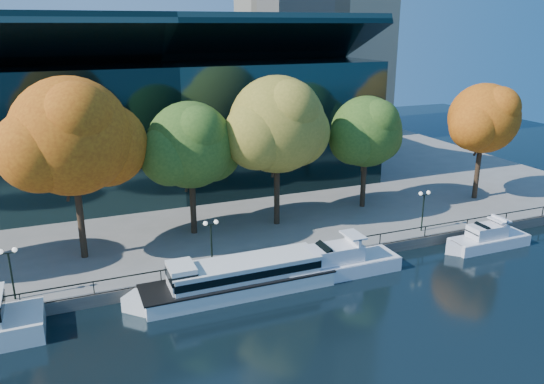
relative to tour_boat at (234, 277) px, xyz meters
name	(u,v)px	position (x,y,z in m)	size (l,w,h in m)	color
ground	(295,289)	(4.70, -1.15, -1.34)	(160.00, 160.00, 0.00)	black
promenade	(188,171)	(4.70, 35.23, -0.84)	(90.00, 67.08, 1.00)	slate
railing	(279,251)	(4.70, 2.10, 0.60)	(88.20, 0.08, 0.99)	black
convention_building	(162,122)	(0.70, 30.64, 7.16)	(50.00, 24.57, 21.43)	black
tour_boat	(234,277)	(0.00, 0.00, 0.00)	(16.62, 3.71, 3.15)	white
cruiser_near	(334,263)	(8.75, -0.09, -0.28)	(11.77, 3.03, 3.41)	white
cruiser_far	(486,239)	(24.77, -0.49, -0.42)	(8.91, 2.47, 2.91)	white
tree_1	(74,139)	(-10.34, 9.16, 10.03)	(12.04, 9.88, 15.40)	black
tree_2	(192,147)	(-0.23, 11.09, 8.12)	(9.99, 8.19, 12.63)	black
tree_3	(279,127)	(8.13, 10.38, 9.53)	(11.61, 9.52, 14.72)	black
tree_4	(368,133)	(18.88, 11.77, 7.85)	(9.40, 7.71, 12.12)	black
tree_5	(485,120)	(32.53, 9.49, 8.75)	(9.64, 7.90, 13.12)	black
lamp_0	(9,262)	(-15.72, 3.35, 2.64)	(1.26, 0.36, 4.03)	black
lamp_1	(211,233)	(-0.82, 3.35, 2.64)	(1.26, 0.36, 4.03)	black
lamp_2	(424,202)	(20.24, 3.35, 2.64)	(1.26, 0.36, 4.03)	black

